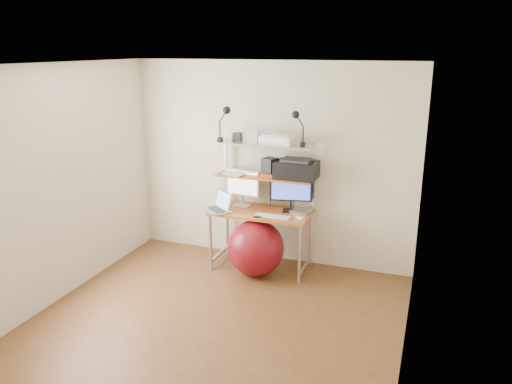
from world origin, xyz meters
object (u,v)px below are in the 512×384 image
monitor_silver (243,185)px  exercise_ball (256,248)px  laptop (220,206)px  printer (296,169)px  monitor_black (291,191)px

monitor_silver → exercise_ball: size_ratio=0.72×
monitor_silver → laptop: size_ratio=1.13×
monitor_silver → printer: 0.72m
monitor_silver → monitor_black: size_ratio=0.96×
monitor_silver → laptop: monitor_silver is taller
printer → exercise_ball: printer is taller
monitor_black → printer: 0.27m
exercise_ball → monitor_silver: bearing=131.4°
printer → exercise_ball: bearing=-136.7°
printer → monitor_silver: bearing=-177.6°
monitor_silver → exercise_ball: bearing=-43.0°
monitor_black → laptop: monitor_black is taller
monitor_black → monitor_silver: bearing=167.0°
monitor_silver → exercise_ball: monitor_silver is taller
laptop → printer: 1.02m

